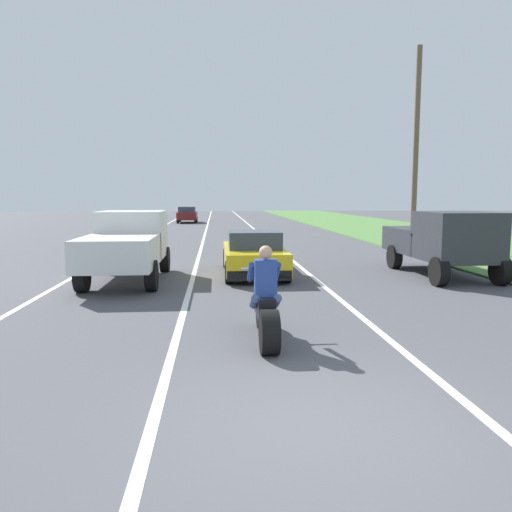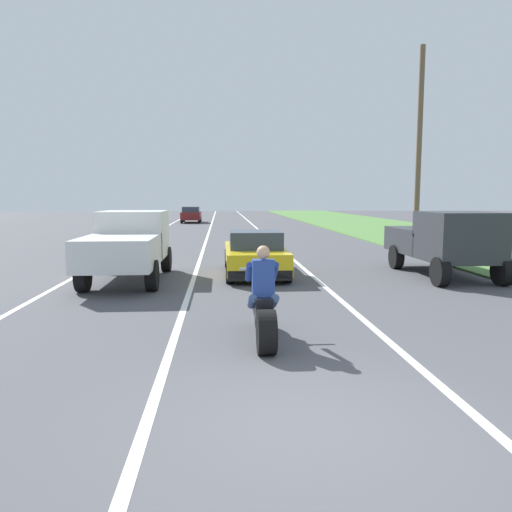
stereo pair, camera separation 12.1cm
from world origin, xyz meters
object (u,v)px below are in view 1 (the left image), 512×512
sports_car_yellow (254,254)px  motorcycle_with_rider (265,308)px  pickup_truck_right_shoulder_dark_grey (442,240)px  pickup_truck_left_lane_white (127,243)px  distant_car_far_ahead (187,214)px

sports_car_yellow → motorcycle_with_rider: bearing=-92.9°
motorcycle_with_rider → sports_car_yellow: (0.37, 7.22, 0.04)m
pickup_truck_right_shoulder_dark_grey → pickup_truck_left_lane_white: bearing=-178.9°
distant_car_far_ahead → motorcycle_with_rider: bearing=-84.9°
pickup_truck_right_shoulder_dark_grey → sports_car_yellow: bearing=173.0°
pickup_truck_right_shoulder_dark_grey → motorcycle_with_rider: bearing=-133.0°
motorcycle_with_rider → pickup_truck_left_lane_white: pickup_truck_left_lane_white is taller
motorcycle_with_rider → distant_car_far_ahead: 38.99m
sports_car_yellow → distant_car_far_ahead: 31.84m
motorcycle_with_rider → sports_car_yellow: 7.23m
motorcycle_with_rider → pickup_truck_right_shoulder_dark_grey: pickup_truck_right_shoulder_dark_grey is taller
sports_car_yellow → pickup_truck_right_shoulder_dark_grey: 5.77m
motorcycle_with_rider → pickup_truck_left_lane_white: bearing=117.7°
sports_car_yellow → distant_car_far_ahead: size_ratio=1.08×
motorcycle_with_rider → pickup_truck_right_shoulder_dark_grey: bearing=47.0°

